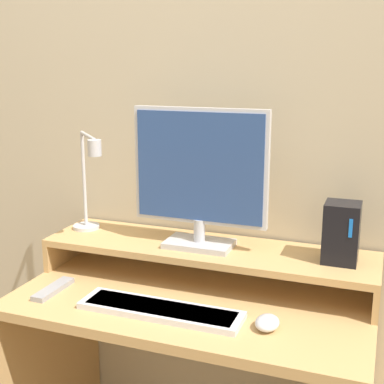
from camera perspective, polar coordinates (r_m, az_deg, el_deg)
wall_back at (r=1.78m, az=3.52°, el=8.90°), size 6.00×0.05×2.50m
desk at (r=1.73m, az=-0.06°, el=-17.62°), size 1.06×0.56×0.71m
monitor_shelf at (r=1.72m, az=1.61°, el=-6.34°), size 1.06×0.27×0.11m
monitor at (r=1.65m, az=0.82°, el=1.78°), size 0.43×0.13×0.44m
desk_lamp at (r=1.81m, az=-10.97°, el=0.78°), size 0.20×0.20×0.34m
router_dock at (r=1.61m, az=15.65°, el=-4.19°), size 0.10×0.10×0.18m
keyboard at (r=1.53m, az=-3.39°, el=-12.43°), size 0.47×0.12×0.02m
mouse at (r=1.46m, az=8.03°, el=-13.63°), size 0.06×0.09×0.03m
remote_control at (r=1.72m, az=-14.58°, el=-10.00°), size 0.05×0.17×0.02m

